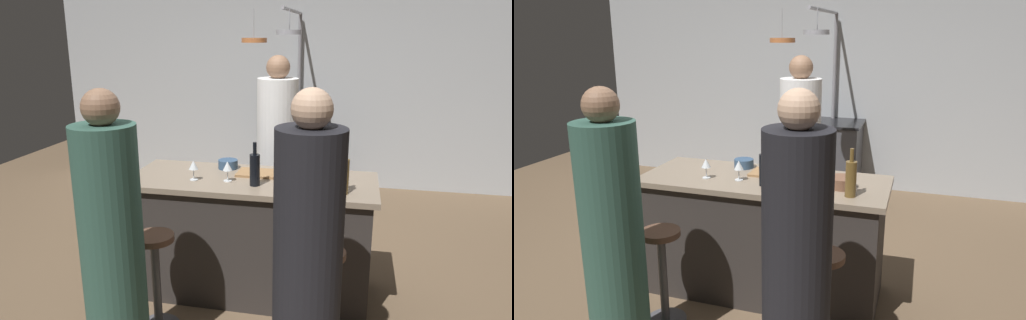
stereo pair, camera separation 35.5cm
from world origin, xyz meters
TOP-DOWN VIEW (x-y plane):
  - ground_plane at (0.00, 0.00)m, footprint 9.00×9.00m
  - back_wall at (0.00, 2.85)m, footprint 6.40×0.16m
  - kitchen_island at (0.00, 0.00)m, footprint 1.80×0.72m
  - stove_range at (0.00, 2.45)m, footprint 0.80×0.64m
  - chef at (0.03, 0.91)m, footprint 0.37×0.37m
  - bar_stool_right at (0.58, -0.62)m, footprint 0.28×0.28m
  - guest_right at (0.52, -1.00)m, footprint 0.36×0.36m
  - bar_stool_left at (-0.50, -0.62)m, footprint 0.28×0.28m
  - guest_left at (-0.57, -1.02)m, footprint 0.35×0.35m
  - overhead_pot_rack at (-0.06, 1.98)m, footprint 0.60×1.44m
  - potted_plant at (-1.60, 0.77)m, footprint 0.36×0.36m
  - cutting_board at (0.03, 0.11)m, footprint 0.32×0.22m
  - pepper_mill at (0.24, -0.27)m, footprint 0.05×0.05m
  - wine_bottle_white at (0.26, 0.05)m, footprint 0.07×0.07m
  - wine_bottle_dark at (0.06, -0.15)m, footprint 0.07×0.07m
  - wine_bottle_amber at (0.66, -0.20)m, footprint 0.07×0.07m
  - wine_glass_near_right_guest at (-0.40, -0.12)m, footprint 0.07×0.07m
  - wine_glass_near_left_guest at (-0.15, -0.10)m, footprint 0.07×0.07m
  - mixing_bowl_wooden at (0.58, -0.03)m, footprint 0.19×0.19m
  - mixing_bowl_blue at (-0.24, 0.22)m, footprint 0.15×0.15m

SIDE VIEW (x-z plane):
  - ground_plane at x=0.00m, z-range 0.00..0.00m
  - potted_plant at x=-1.60m, z-range 0.04..0.56m
  - bar_stool_right at x=0.58m, z-range 0.04..0.72m
  - bar_stool_left at x=-0.50m, z-range 0.04..0.72m
  - stove_range at x=0.00m, z-range 0.00..0.89m
  - kitchen_island at x=0.00m, z-range 0.00..0.90m
  - guest_left at x=-0.57m, z-range -0.06..1.60m
  - guest_right at x=0.52m, z-range -0.06..1.62m
  - chef at x=0.03m, z-range -0.06..1.68m
  - cutting_board at x=0.03m, z-range 0.90..0.92m
  - mixing_bowl_blue at x=-0.24m, z-range 0.90..0.97m
  - mixing_bowl_wooden at x=0.58m, z-range 0.90..0.97m
  - pepper_mill at x=0.24m, z-range 0.90..1.11m
  - wine_glass_near_right_guest at x=-0.40m, z-range 0.93..1.08m
  - wine_glass_near_left_guest at x=-0.15m, z-range 0.93..1.08m
  - wine_bottle_dark at x=0.06m, z-range 0.86..1.17m
  - wine_bottle_amber at x=0.66m, z-range 0.86..1.18m
  - wine_bottle_white at x=0.26m, z-range 0.86..1.20m
  - back_wall at x=0.00m, z-range 0.00..2.60m
  - overhead_pot_rack at x=-0.06m, z-range 0.56..2.72m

